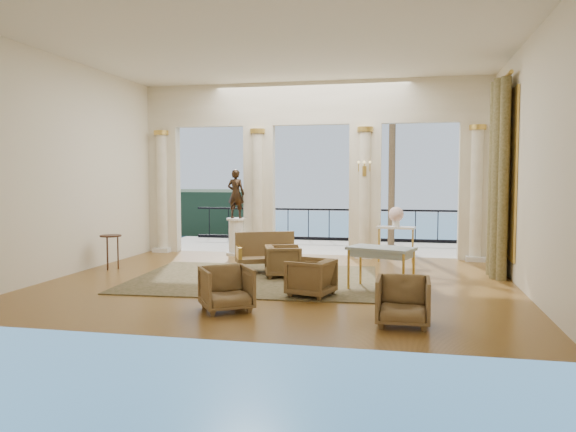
% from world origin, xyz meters
% --- Properties ---
extents(floor, '(9.00, 9.00, 0.00)m').
position_xyz_m(floor, '(0.00, 0.00, 0.00)').
color(floor, '#47260A').
rests_on(floor, ground).
extents(room_walls, '(9.00, 9.00, 9.00)m').
position_xyz_m(room_walls, '(0.00, -1.12, 2.88)').
color(room_walls, white).
rests_on(room_walls, ground).
extents(arcade, '(9.00, 0.56, 4.50)m').
position_xyz_m(arcade, '(-0.00, 3.82, 2.58)').
color(arcade, beige).
rests_on(arcade, ground).
extents(terrace, '(10.00, 3.60, 0.10)m').
position_xyz_m(terrace, '(0.00, 5.80, -0.05)').
color(terrace, '#A69B8A').
rests_on(terrace, ground).
extents(balustrade, '(9.00, 0.06, 1.03)m').
position_xyz_m(balustrade, '(0.00, 7.40, 0.41)').
color(balustrade, black).
rests_on(balustrade, terrace).
extents(palm_tree, '(2.00, 2.00, 4.50)m').
position_xyz_m(palm_tree, '(2.00, 6.60, 4.09)').
color(palm_tree, '#4C3823').
rests_on(palm_tree, terrace).
extents(headland, '(22.00, 18.00, 6.00)m').
position_xyz_m(headland, '(-30.00, 70.00, -3.00)').
color(headland, black).
rests_on(headland, sea).
extents(sea, '(160.00, 160.00, 0.00)m').
position_xyz_m(sea, '(0.00, 60.00, -6.00)').
color(sea, '#296997').
rests_on(sea, ground).
extents(curtain, '(0.33, 1.40, 4.09)m').
position_xyz_m(curtain, '(4.28, 1.50, 2.02)').
color(curtain, brown).
rests_on(curtain, ground).
extents(window_frame, '(0.04, 1.60, 3.40)m').
position_xyz_m(window_frame, '(4.47, 1.50, 2.10)').
color(window_frame, gold).
rests_on(window_frame, room_walls).
extents(wall_sconce, '(0.30, 0.11, 0.33)m').
position_xyz_m(wall_sconce, '(1.40, 3.51, 2.23)').
color(wall_sconce, gold).
rests_on(wall_sconce, arcade).
extents(rug, '(5.01, 4.00, 0.02)m').
position_xyz_m(rug, '(-0.53, 0.17, 0.01)').
color(rug, '#2D3318').
rests_on(rug, ground).
extents(armchair_a, '(0.99, 0.97, 0.75)m').
position_xyz_m(armchair_a, '(-0.26, -2.48, 0.38)').
color(armchair_a, '#4D381F').
rests_on(armchair_a, ground).
extents(armchair_b, '(0.73, 0.69, 0.75)m').
position_xyz_m(armchair_b, '(2.40, -2.80, 0.37)').
color(armchair_b, '#4D381F').
rests_on(armchair_b, ground).
extents(armchair_c, '(0.83, 0.86, 0.72)m').
position_xyz_m(armchair_c, '(0.84, -1.20, 0.36)').
color(armchair_c, '#4D381F').
rests_on(armchair_c, ground).
extents(armchair_d, '(0.84, 0.87, 0.73)m').
position_xyz_m(armchair_d, '(-0.02, 0.52, 0.36)').
color(armchair_d, '#4D381F').
rests_on(armchair_d, ground).
extents(settee, '(1.41, 1.04, 0.86)m').
position_xyz_m(settee, '(-0.52, 1.04, 0.43)').
color(settee, '#4D381F').
rests_on(settee, ground).
extents(game_table, '(1.30, 0.98, 0.79)m').
position_xyz_m(game_table, '(2.00, -0.41, 0.71)').
color(game_table, '#A2C0CC').
rests_on(game_table, ground).
extents(pedestal, '(0.53, 0.53, 0.98)m').
position_xyz_m(pedestal, '(-1.95, 3.50, 0.47)').
color(pedestal, silver).
rests_on(pedestal, ground).
extents(statue, '(0.50, 0.36, 1.28)m').
position_xyz_m(statue, '(-1.95, 3.50, 1.61)').
color(statue, black).
rests_on(statue, pedestal).
extents(console_table, '(0.95, 0.49, 0.86)m').
position_xyz_m(console_table, '(2.20, 3.12, 0.71)').
color(console_table, silver).
rests_on(console_table, ground).
extents(urn, '(0.36, 0.36, 0.48)m').
position_xyz_m(urn, '(2.20, 3.12, 1.13)').
color(urn, white).
rests_on(urn, console_table).
extents(side_table, '(0.47, 0.47, 0.76)m').
position_xyz_m(side_table, '(-4.00, 0.71, 0.66)').
color(side_table, black).
rests_on(side_table, ground).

